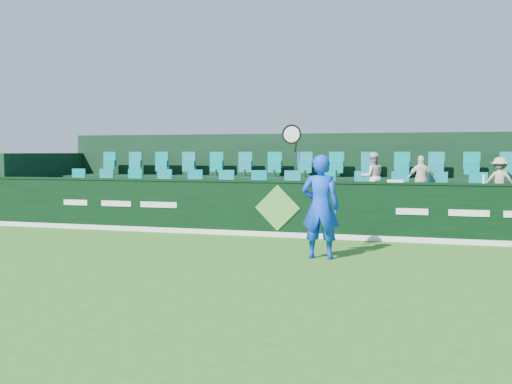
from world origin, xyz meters
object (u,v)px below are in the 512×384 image
(tennis_player, at_px, (320,206))
(towel, at_px, (396,181))
(spectator_left, at_px, (372,177))
(spectator_middle, at_px, (421,179))
(drinks_bottle, at_px, (484,179))
(spectator_right, at_px, (500,181))

(tennis_player, relative_size, towel, 7.12)
(towel, bearing_deg, spectator_left, 117.97)
(spectator_middle, relative_size, drinks_bottle, 5.93)
(tennis_player, xyz_separation_m, drinks_bottle, (3.18, 2.55, 0.44))
(towel, relative_size, drinks_bottle, 1.87)
(tennis_player, xyz_separation_m, spectator_left, (0.71, 3.67, 0.41))
(spectator_middle, height_order, drinks_bottle, spectator_middle)
(towel, xyz_separation_m, drinks_bottle, (1.87, 0.00, 0.07))
(spectator_right, bearing_deg, tennis_player, 51.89)
(spectator_left, height_order, spectator_middle, spectator_left)
(tennis_player, relative_size, drinks_bottle, 13.34)
(spectator_middle, bearing_deg, towel, 53.52)
(spectator_right, relative_size, towel, 3.07)
(towel, bearing_deg, drinks_bottle, 0.00)
(spectator_middle, distance_m, towel, 1.26)
(spectator_right, xyz_separation_m, towel, (-2.34, -1.12, 0.02))
(spectator_left, bearing_deg, drinks_bottle, 134.02)
(tennis_player, distance_m, spectator_left, 3.76)
(spectator_left, height_order, drinks_bottle, spectator_left)
(spectator_left, bearing_deg, towel, 96.42)
(spectator_left, bearing_deg, spectator_middle, 158.44)
(tennis_player, bearing_deg, drinks_bottle, 38.79)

